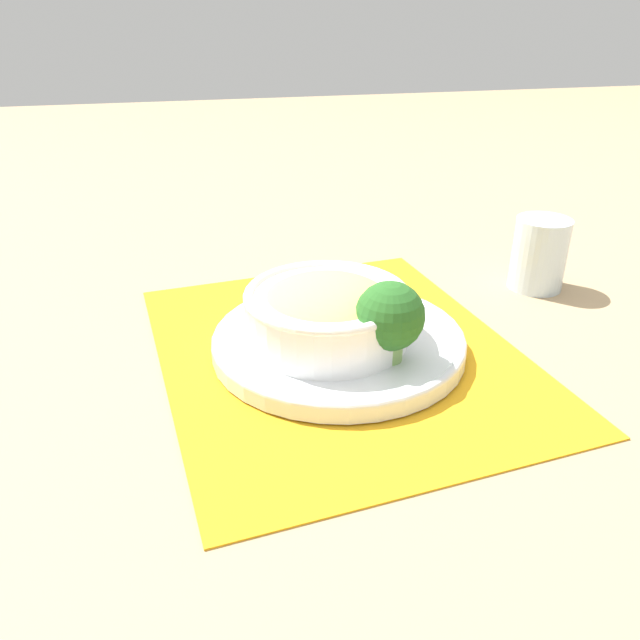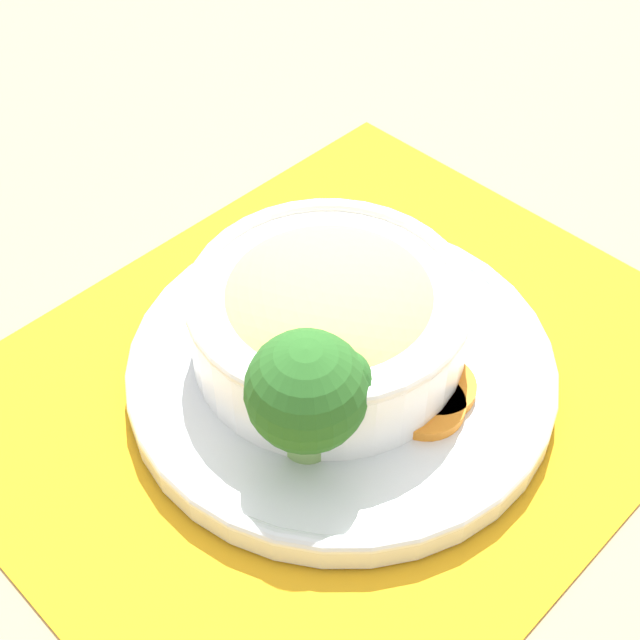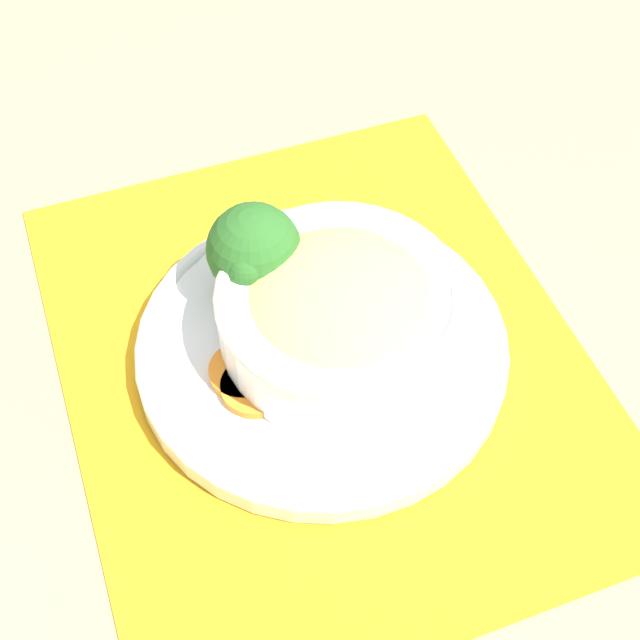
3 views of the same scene
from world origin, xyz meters
name	(u,v)px [view 2 (image 2 of 3)]	position (x,y,z in m)	size (l,w,h in m)	color
ground_plane	(341,381)	(0.00, 0.00, 0.00)	(4.00, 4.00, 0.00)	tan
placemat	(341,379)	(0.00, 0.00, 0.00)	(0.49, 0.42, 0.00)	orange
plate	(341,366)	(0.00, 0.00, 0.02)	(0.27, 0.27, 0.02)	silver
bowl	(323,317)	(0.00, -0.01, 0.05)	(0.18, 0.18, 0.07)	white
broccoli_floret	(308,392)	(0.06, 0.04, 0.07)	(0.07, 0.07, 0.08)	#84AD5B
carrot_slice_near	(425,405)	(-0.01, 0.06, 0.02)	(0.05, 0.05, 0.01)	orange
carrot_slice_middle	(436,387)	(-0.03, 0.06, 0.02)	(0.05, 0.05, 0.01)	orange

